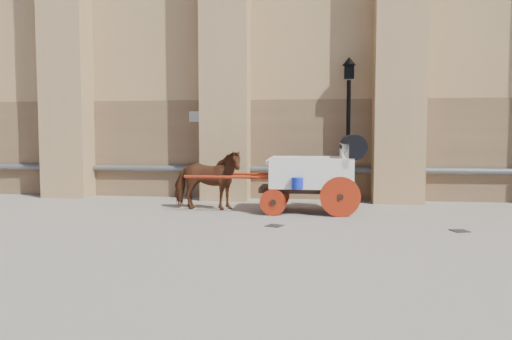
# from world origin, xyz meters

# --- Properties ---
(ground) EXTENTS (90.00, 90.00, 0.00)m
(ground) POSITION_xyz_m (0.00, 0.00, 0.00)
(ground) COLOR slate
(ground) RESTS_ON ground
(horse) EXTENTS (0.85, 1.84, 1.55)m
(horse) POSITION_xyz_m (-1.09, 1.54, 0.78)
(horse) COLOR #562D18
(horse) RESTS_ON ground
(carriage) EXTENTS (4.48, 1.59, 1.96)m
(carriage) POSITION_xyz_m (1.75, 1.50, 1.05)
(carriage) COLOR black
(carriage) RESTS_ON ground
(street_lamp) EXTENTS (0.39, 0.39, 4.16)m
(street_lamp) POSITION_xyz_m (2.60, 3.56, 2.22)
(street_lamp) COLOR black
(street_lamp) RESTS_ON ground
(drain_grate_near) EXTENTS (0.42, 0.42, 0.01)m
(drain_grate_near) POSITION_xyz_m (0.86, -0.50, 0.01)
(drain_grate_near) COLOR black
(drain_grate_near) RESTS_ON ground
(drain_grate_far) EXTENTS (0.39, 0.39, 0.01)m
(drain_grate_far) POSITION_xyz_m (4.64, -0.58, 0.01)
(drain_grate_far) COLOR black
(drain_grate_far) RESTS_ON ground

